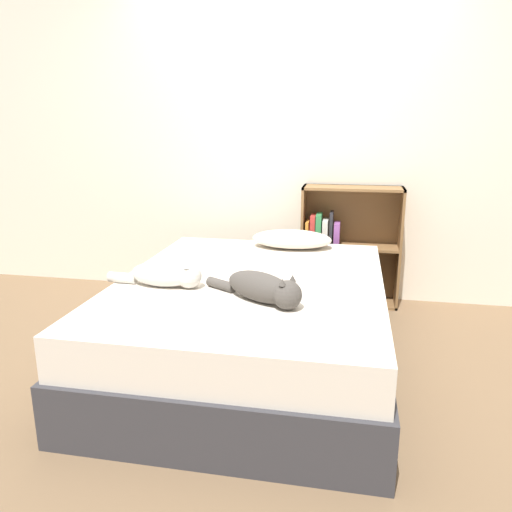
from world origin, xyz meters
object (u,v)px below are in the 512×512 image
(cat_light, at_px, (167,275))
(cat_dark, at_px, (265,288))
(pillow, at_px, (292,239))
(bed, at_px, (251,323))
(bookshelf, at_px, (346,242))

(cat_light, relative_size, cat_dark, 0.99)
(pillow, bearing_deg, bed, -99.73)
(pillow, bearing_deg, bookshelf, 49.53)
(bed, height_order, cat_light, cat_light)
(bed, distance_m, pillow, 0.87)
(cat_dark, bearing_deg, bookshelf, 106.74)
(bookshelf, bearing_deg, pillow, -130.47)
(cat_light, bearing_deg, pillow, 62.54)
(cat_light, xyz_separation_m, cat_dark, (0.57, -0.15, 0.01))
(pillow, relative_size, cat_light, 1.04)
(pillow, xyz_separation_m, cat_dark, (0.01, -1.15, 0.01))
(cat_dark, bearing_deg, pillow, 120.19)
(bed, distance_m, cat_dark, 0.52)
(bed, bearing_deg, pillow, 80.27)
(cat_light, distance_m, bookshelf, 1.73)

